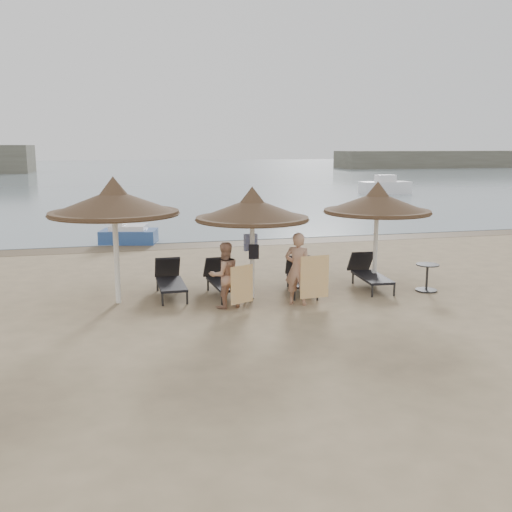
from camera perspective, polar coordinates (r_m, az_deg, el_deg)
The scene contains 20 objects.
ground at distance 13.82m, azimuth 1.77°, elevation -5.27°, with size 160.00×160.00×0.00m, color tan.
sea at distance 92.91m, azimuth -11.99°, elevation 8.34°, with size 200.00×140.00×0.03m, color gray.
wet_sand_strip at distance 22.79m, azimuth -4.70°, elevation 1.17°, with size 200.00×1.60×0.01m, color brown.
palapa_left at distance 14.27m, azimuth -14.02°, elevation 5.18°, with size 3.17×3.17×3.15m.
palapa_center at distance 14.36m, azimuth -0.38°, elevation 4.65°, with size 2.89×2.89×2.87m.
palapa_right at distance 15.99m, azimuth 12.03°, elevation 5.20°, with size 2.94×2.94×2.92m.
lounger_far_left at distance 15.20m, azimuth -8.59°, elevation -2.32°, with size 0.68×2.02×0.90m.
lounger_near_left at distance 15.13m, azimuth -3.36°, elevation -2.29°, with size 0.80×2.04×0.89m.
lounger_near_right at distance 15.48m, azimuth 4.47°, elevation -2.03°, with size 1.00×2.03×0.87m.
lounger_far_right at distance 16.13m, azimuth 11.20°, elevation -1.64°, with size 0.82×2.05×0.90m.
side_table at distance 16.06m, azimuth 16.72°, elevation -2.15°, with size 0.61×0.61×0.74m.
person_left at distance 13.71m, azimuth -3.18°, elevation -1.40°, with size 0.86×0.56×1.86m, color tan.
person_right at distance 13.98m, azimuth 4.22°, elevation -0.70°, with size 0.96×0.63×2.09m, color tan.
towel_left at distance 13.51m, azimuth -1.42°, elevation -2.86°, with size 0.61×0.29×0.92m.
towel_right at distance 13.93m, azimuth 5.89°, elevation -2.10°, with size 0.75×0.09×1.06m.
bag_patterned at distance 14.65m, azimuth -0.54°, elevation 1.37°, with size 0.35×0.14×0.43m.
bag_dark at distance 14.36m, azimuth -0.22°, elevation 0.43°, with size 0.27×0.14×0.37m.
pedal_boat at distance 23.53m, azimuth -12.67°, elevation 2.17°, with size 2.42×1.76×1.02m.
buoy_left at distance 37.02m, azimuth -16.70°, elevation 4.74°, with size 0.31×0.31×0.31m, color yellow.
buoy_right at distance 39.05m, azimuth 13.35°, elevation 5.21°, with size 0.32×0.32×0.32m, color yellow.
Camera 1 is at (-3.65, -12.76, 3.86)m, focal length 40.00 mm.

